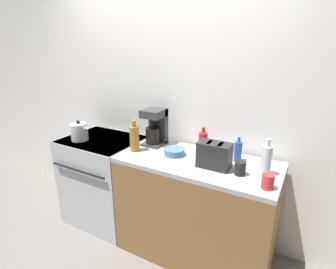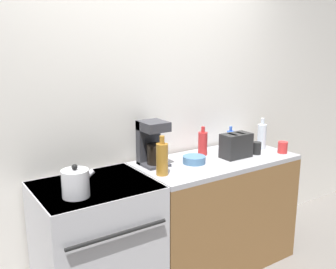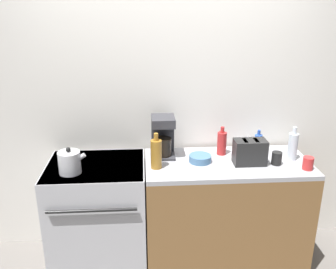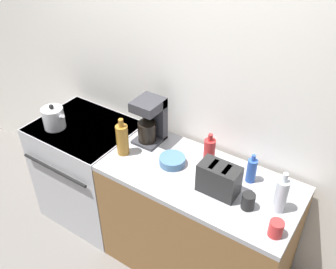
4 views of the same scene
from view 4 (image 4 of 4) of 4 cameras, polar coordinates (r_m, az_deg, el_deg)
The scene contains 14 objects.
ground_plane at distance 3.15m, azimuth -6.87°, elevation -18.98°, with size 12.00×12.00×0.00m, color slate.
wall_back at distance 2.70m, azimuth 0.55°, elevation 7.80°, with size 8.00×0.05×2.60m.
stove at distance 3.24m, azimuth -11.83°, elevation -5.35°, with size 0.76×0.67×0.92m.
counter_block at distance 2.78m, azimuth 4.42°, elevation -13.51°, with size 1.31×0.63×0.92m.
kettle at distance 2.98m, azimuth -17.03°, elevation 2.44°, with size 0.21×0.16×0.20m.
toaster at distance 2.30m, azimuth 7.76°, elevation -6.74°, with size 0.25×0.14×0.20m.
coffee_maker at distance 2.67m, azimuth -2.68°, elevation 2.35°, with size 0.19×0.21×0.34m.
bottle_clear at distance 2.25m, azimuth 16.83°, elevation -8.83°, with size 0.08×0.08×0.28m.
bottle_blue at distance 2.42m, azimuth 12.61°, elevation -5.33°, with size 0.06×0.06×0.21m.
bottle_red at distance 2.50m, azimuth 6.31°, elevation -2.58°, with size 0.08×0.08×0.24m.
bottle_amber at distance 2.58m, azimuth -6.97°, elevation -0.72°, with size 0.08×0.08×0.28m.
cup_red at distance 2.16m, azimuth 16.12°, elevation -13.60°, with size 0.08×0.08×0.10m.
cup_black at distance 2.26m, azimuth 12.12°, elevation -9.92°, with size 0.08×0.08×0.10m.
bowl at distance 2.52m, azimuth 0.66°, elevation -4.00°, with size 0.18×0.18×0.06m.
Camera 4 is at (1.31, -1.31, 2.55)m, focal length 40.00 mm.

